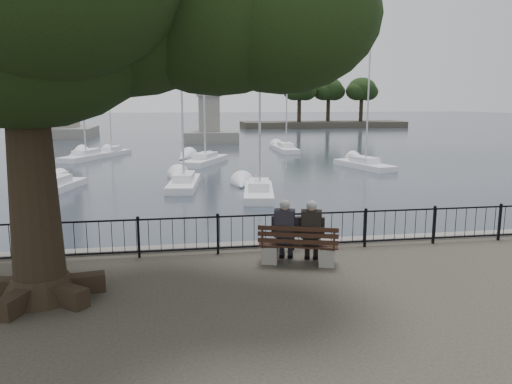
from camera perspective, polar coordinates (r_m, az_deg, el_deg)
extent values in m
cube|color=slate|center=(13.84, -0.33, -8.21)|extent=(200.00, 0.40, 1.20)
plane|color=#222934|center=(113.08, -8.21, 7.82)|extent=(260.00, 260.00, 0.00)
cube|color=black|center=(12.96, 0.00, -2.70)|extent=(22.00, 0.04, 0.04)
cube|color=black|center=(13.17, 0.00, -6.22)|extent=(22.00, 0.04, 0.04)
cube|color=gray|center=(12.33, 1.63, -7.06)|extent=(0.50, 0.57, 0.44)
cube|color=gray|center=(12.25, 8.09, -7.28)|extent=(0.50, 0.57, 0.44)
cube|color=black|center=(12.20, 4.87, -6.02)|extent=(1.98, 1.09, 0.04)
cube|color=black|center=(11.83, 4.80, -4.93)|extent=(1.83, 0.62, 0.42)
cube|color=black|center=(12.20, 3.31, -5.38)|extent=(0.46, 0.42, 0.25)
cube|color=black|center=(11.98, 3.27, -3.67)|extent=(0.52, 0.38, 0.64)
sphere|color=tan|center=(11.92, 3.32, -1.55)|extent=(0.24, 0.24, 0.24)
ellipsoid|color=#949494|center=(11.89, 3.31, -1.40)|extent=(0.25, 0.25, 0.22)
cube|color=black|center=(12.59, 3.42, -6.60)|extent=(0.47, 0.55, 0.48)
cube|color=black|center=(12.16, 6.32, -5.48)|extent=(0.46, 0.42, 0.25)
cube|color=black|center=(11.94, 6.33, -3.77)|extent=(0.52, 0.38, 0.64)
sphere|color=tan|center=(11.88, 6.38, -1.64)|extent=(0.24, 0.24, 0.24)
ellipsoid|color=#949494|center=(11.85, 6.38, -1.49)|extent=(0.25, 0.25, 0.22)
cube|color=black|center=(12.56, 6.34, -6.70)|extent=(0.47, 0.55, 0.48)
cone|color=black|center=(11.12, -23.32, -9.81)|extent=(1.62, 1.62, 0.48)
cone|color=black|center=(10.55, -24.34, 3.70)|extent=(1.05, 1.05, 5.71)
ellipsoid|color=black|center=(10.61, -25.47, 18.12)|extent=(5.52, 5.52, 4.31)
ellipsoid|color=black|center=(10.41, -4.60, 20.29)|extent=(4.38, 4.38, 3.41)
ellipsoid|color=black|center=(10.18, 2.98, 19.44)|extent=(3.81, 3.81, 2.97)
cube|color=slate|center=(73.84, -21.79, 6.33)|extent=(9.83, 9.83, 1.40)
cone|color=gray|center=(74.14, -22.45, 15.76)|extent=(6.29, 6.29, 23.60)
cube|color=slate|center=(60.25, -5.35, 6.26)|extent=(6.40, 6.40, 1.40)
cube|color=gray|center=(60.12, -5.40, 8.76)|extent=(2.35, 2.77, 4.27)
cube|color=slate|center=(60.10, -5.43, 10.94)|extent=(2.77, 3.19, 0.30)
cube|color=gray|center=(60.43, -5.47, 11.79)|extent=(1.39, 2.35, 1.49)
cube|color=gray|center=(59.39, -5.41, 12.53)|extent=(1.60, 1.07, 1.71)
sphere|color=gray|center=(59.02, -5.40, 13.69)|extent=(1.81, 1.81, 1.81)
cube|color=white|center=(29.67, -21.90, 0.31)|extent=(2.63, 5.23, 0.56)
cube|color=white|center=(29.60, -21.96, 1.26)|extent=(1.51, 2.25, 0.42)
cylinder|color=silver|center=(29.01, -22.67, 9.57)|extent=(0.11, 0.11, 8.98)
cube|color=white|center=(29.03, -8.23, 0.75)|extent=(2.17, 5.55, 0.60)
cube|color=white|center=(28.95, -8.25, 1.73)|extent=(1.37, 2.32, 0.45)
cylinder|color=silver|center=(28.37, -8.55, 13.24)|extent=(0.12, 0.12, 11.95)
cube|color=white|center=(26.05, 0.31, -0.24)|extent=(2.27, 5.42, 0.58)
cube|color=white|center=(25.96, 0.31, 0.84)|extent=(1.40, 2.28, 0.44)
cylinder|color=silver|center=(25.31, 0.43, 10.52)|extent=(0.12, 0.12, 9.13)
cube|color=white|center=(37.69, 12.23, 2.83)|extent=(3.03, 5.94, 0.64)
cube|color=white|center=(37.63, 12.26, 3.59)|extent=(1.73, 2.55, 0.48)
cylinder|color=silver|center=(37.09, 12.69, 9.91)|extent=(0.13, 0.13, 8.71)
cube|color=white|center=(44.58, -18.76, 3.66)|extent=(4.05, 6.19, 0.67)
cube|color=white|center=(44.53, -18.79, 4.30)|extent=(2.15, 2.75, 0.50)
cylinder|color=silver|center=(44.01, -19.30, 11.60)|extent=(0.13, 0.13, 11.73)
cube|color=white|center=(39.69, -5.83, 3.39)|extent=(4.18, 6.34, 0.69)
cube|color=white|center=(39.63, -5.85, 4.11)|extent=(2.21, 2.82, 0.52)
cylinder|color=silver|center=(39.08, -5.98, 12.54)|extent=(0.14, 0.14, 12.01)
cube|color=white|center=(49.20, 3.38, 4.78)|extent=(1.67, 5.86, 0.65)
cube|color=white|center=(49.16, 3.39, 5.36)|extent=(1.21, 2.39, 0.49)
cylinder|color=silver|center=(48.66, 3.54, 11.57)|extent=(0.13, 0.13, 11.03)
cube|color=white|center=(47.45, -16.10, 4.18)|extent=(3.12, 4.78, 0.52)
cube|color=white|center=(47.40, -16.13, 4.78)|extent=(1.66, 2.12, 0.39)
cylinder|color=silver|center=(46.96, -16.50, 11.27)|extent=(0.10, 0.10, 11.12)
cube|color=#322F27|center=(94.03, 7.61, 7.63)|extent=(30.00, 8.00, 1.20)
cylinder|color=black|center=(90.69, 4.95, 9.17)|extent=(0.70, 0.70, 4.00)
ellipsoid|color=black|center=(90.70, 4.99, 11.69)|extent=(5.20, 5.20, 4.16)
cylinder|color=black|center=(94.24, 8.24, 9.15)|extent=(0.70, 0.70, 4.00)
ellipsoid|color=black|center=(94.24, 8.30, 11.58)|extent=(5.20, 5.20, 4.16)
cylinder|color=black|center=(95.26, 11.91, 9.04)|extent=(0.70, 0.70, 4.00)
ellipsoid|color=black|center=(95.26, 12.00, 11.45)|extent=(5.20, 5.20, 4.16)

